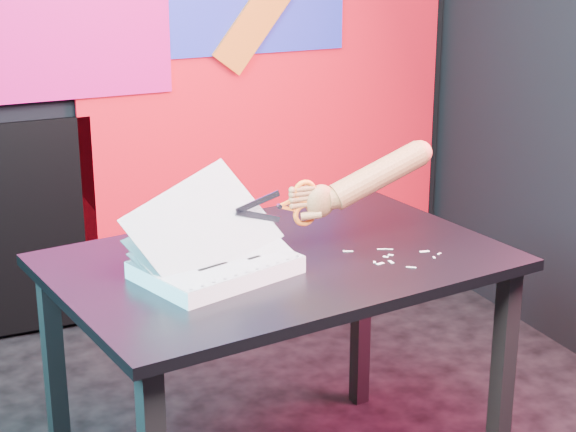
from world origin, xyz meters
name	(u,v)px	position (x,y,z in m)	size (l,w,h in m)	color
room	(257,37)	(0.00, 0.00, 1.35)	(3.01, 3.01, 2.71)	black
backdrop	(129,92)	(0.06, 1.46, 0.96)	(2.88, 0.05, 2.08)	red
work_table	(278,288)	(0.08, 0.06, 0.66)	(1.28, 0.95, 0.75)	black
printout_stack	(215,265)	(-0.12, 0.01, 0.78)	(0.46, 0.37, 0.28)	silver
scissors	(299,204)	(0.14, 0.06, 0.90)	(0.23, 0.02, 0.13)	#999EAE
hand_forearm	(368,179)	(0.35, 0.05, 0.94)	(0.42, 0.08, 0.19)	#B76E45
paper_clippings	(393,256)	(0.37, -0.06, 0.75)	(0.24, 0.19, 0.00)	beige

